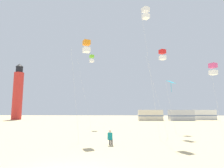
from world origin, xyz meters
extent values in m
cube|color=#147F84|center=(1.33, 7.02, 0.68)|extent=(0.37, 0.26, 0.52)
sphere|color=beige|center=(1.33, 7.02, 1.06)|extent=(0.20, 0.20, 0.20)
cylinder|color=#2D2D38|center=(1.44, 7.19, 0.44)|extent=(0.18, 0.37, 0.13)
cylinder|color=#2D2D38|center=(1.46, 7.35, 0.21)|extent=(0.11, 0.11, 0.42)
cylinder|color=#2D2D38|center=(1.28, 7.21, 0.44)|extent=(0.18, 0.37, 0.13)
cylinder|color=#2D2D38|center=(1.30, 7.37, 0.21)|extent=(0.11, 0.11, 0.42)
cylinder|color=silver|center=(4.84, 9.80, 6.14)|extent=(1.50, 0.37, 12.28)
cube|color=white|center=(4.66, 10.54, 12.62)|extent=(0.82, 0.82, 0.44)
cube|color=white|center=(4.66, 10.54, 11.92)|extent=(0.82, 0.82, 0.44)
cylinder|color=silver|center=(11.12, 10.88, 3.31)|extent=(0.71, 0.11, 6.62)
cube|color=#E54C8C|center=(11.17, 11.23, 6.97)|extent=(0.82, 0.82, 0.44)
cube|color=white|center=(11.17, 11.23, 6.27)|extent=(0.82, 0.82, 0.44)
cylinder|color=silver|center=(5.80, 12.71, 4.42)|extent=(1.78, 2.04, 8.84)
cube|color=red|center=(6.81, 13.59, 9.18)|extent=(0.82, 0.82, 0.44)
cube|color=white|center=(6.81, 13.59, 8.48)|extent=(0.82, 0.82, 0.44)
cylinder|color=silver|center=(7.85, 15.18, 3.01)|extent=(0.94, 0.59, 6.02)
cube|color=#1EB2D1|center=(8.14, 15.64, 6.02)|extent=(1.22, 1.22, 0.40)
cylinder|color=#1EB2D1|center=(8.14, 15.64, 5.37)|extent=(0.04, 0.04, 1.10)
cylinder|color=silver|center=(-1.88, 8.72, 4.27)|extent=(1.37, 1.70, 8.54)
cube|color=orange|center=(-1.04, 9.39, 8.89)|extent=(0.82, 0.82, 0.44)
cube|color=white|center=(-1.04, 9.39, 8.19)|extent=(0.82, 0.82, 0.44)
cylinder|color=silver|center=(-3.52, 20.78, 5.43)|extent=(2.76, 1.83, 10.87)
cube|color=#72D12D|center=(-2.61, 22.15, 11.22)|extent=(0.82, 0.82, 0.44)
cube|color=white|center=(-2.61, 22.15, 10.52)|extent=(0.82, 0.82, 0.44)
cylinder|color=red|center=(-28.95, 48.21, 7.00)|extent=(2.80, 2.80, 14.00)
cylinder|color=black|center=(-28.95, 48.21, 14.90)|extent=(2.00, 2.00, 1.80)
cone|color=black|center=(-28.95, 48.21, 16.30)|extent=(2.20, 2.20, 1.00)
cube|color=beige|center=(9.58, 44.91, 1.40)|extent=(6.40, 2.30, 2.80)
cube|color=#4C608C|center=(9.58, 44.91, 1.26)|extent=(6.44, 2.34, 0.24)
cube|color=#B7BABF|center=(17.65, 45.01, 1.40)|extent=(6.57, 2.84, 2.80)
cube|color=#4C608C|center=(17.65, 45.01, 1.26)|extent=(6.62, 2.88, 0.24)
cube|color=white|center=(25.38, 49.81, 1.40)|extent=(6.41, 2.33, 2.80)
cube|color=#4C608C|center=(25.38, 49.81, 1.26)|extent=(6.45, 2.37, 0.24)
camera|label=1|loc=(2.32, -7.96, 2.57)|focal=31.25mm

